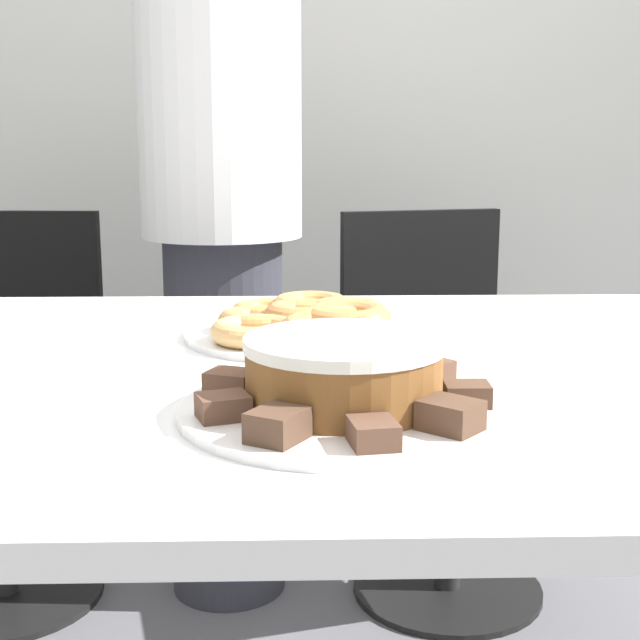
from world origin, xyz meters
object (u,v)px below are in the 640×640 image
plate_donuts (303,333)px  frosted_cake (344,371)px  office_chair_left (4,419)px  office_chair_right (441,415)px  person_standing (222,208)px  plate_cake (344,410)px

plate_donuts → frosted_cake: (0.04, -0.37, 0.04)m
office_chair_left → plate_donuts: office_chair_left is taller
office_chair_right → frosted_cake: office_chair_right is taller
person_standing → plate_donuts: bearing=-77.1°
person_standing → office_chair_right: bearing=1.7°
office_chair_right → plate_donuts: (-0.33, -0.76, 0.36)m
person_standing → plate_cake: size_ratio=5.15×
person_standing → plate_cake: bearing=-79.4°
plate_cake → plate_donuts: bearing=95.7°
plate_donuts → frosted_cake: 0.37m
office_chair_left → plate_cake: 1.39m
plate_cake → office_chair_right: bearing=75.6°
office_chair_left → frosted_cake: bearing=-54.4°
office_chair_left → person_standing: bearing=1.3°
plate_cake → frosted_cake: bearing=-116.6°
office_chair_left → office_chair_right: same height
person_standing → plate_cake: person_standing is taller
plate_cake → plate_donuts: same height
plate_cake → office_chair_left: bearing=122.4°
person_standing → plate_donuts: (0.17, -0.75, -0.12)m
office_chair_right → plate_cake: size_ratio=2.67×
person_standing → office_chair_left: person_standing is taller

